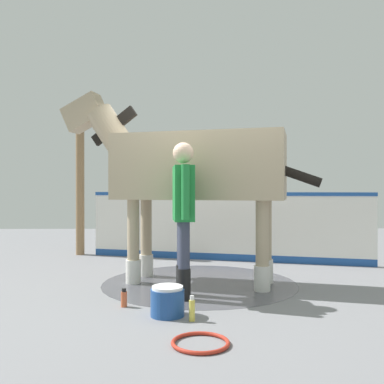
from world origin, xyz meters
The scene contains 10 objects.
ground_plane centered at (0.00, 0.00, -0.01)m, with size 16.00×16.00×0.02m, color gray.
wet_patch centered at (-0.03, 0.16, 0.00)m, with size 2.58×2.58×0.00m, color #4C4C54.
barrier_wall centered at (0.48, 1.96, 0.56)m, with size 4.81×1.42×1.20m.
roof_post_near centered at (-2.23, 2.67, 1.38)m, with size 0.16×0.16×2.76m, color olive.
horse centered at (-0.14, 0.19, 1.50)m, with size 3.50×1.43×2.61m.
handler centered at (-0.24, -0.59, 1.04)m, with size 0.26×0.70×1.78m.
wash_bucket centered at (-0.39, -1.30, 0.14)m, with size 0.33×0.33×0.29m.
bottle_shampoo centered at (-0.15, -1.47, 0.11)m, with size 0.06×0.06×0.24m.
bottle_spray centered at (-0.87, -0.97, 0.09)m, with size 0.07×0.07×0.20m.
hose_coil centered at (-0.10, -2.08, 0.02)m, with size 0.47×0.47×0.03m, color #B72D1E.
Camera 1 is at (-0.22, -5.46, 1.24)m, focal length 39.68 mm.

